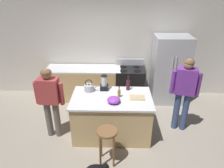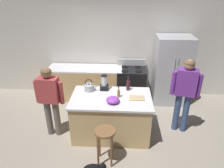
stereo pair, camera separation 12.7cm
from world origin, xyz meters
TOP-DOWN VIEW (x-y plane):
  - ground_plane at (0.00, 0.00)m, footprint 14.00×14.00m
  - back_wall at (0.00, 1.95)m, footprint 8.00×0.10m
  - kitchen_island at (0.00, 0.00)m, footprint 1.62×0.97m
  - back_counter_run at (-0.80, 1.55)m, footprint 2.00×0.64m
  - refrigerator at (1.49, 1.50)m, footprint 0.90×0.73m
  - stove_range at (0.45, 1.52)m, footprint 0.76×0.65m
  - person_by_island_left at (-1.23, -0.08)m, footprint 0.59×0.25m
  - person_by_sink_right at (1.50, 0.22)m, footprint 0.59×0.31m
  - bar_stool at (-0.06, -0.80)m, footprint 0.36×0.36m
  - blender_appliance at (-0.17, 0.33)m, footprint 0.17×0.17m
  - bottle_wine at (0.34, 0.34)m, footprint 0.08×0.08m
  - bottle_vinegar at (0.15, 0.02)m, footprint 0.06×0.06m
  - mixing_bowl at (0.04, -0.20)m, footprint 0.26×0.26m
  - tea_kettle at (-0.48, 0.26)m, footprint 0.28×0.20m
  - cutting_board at (0.51, -0.01)m, footprint 0.30×0.20m
  - chef_knife at (0.53, -0.01)m, footprint 0.22×0.08m

SIDE VIEW (x-z plane):
  - ground_plane at x=0.00m, z-range 0.00..0.00m
  - back_counter_run at x=-0.80m, z-range 0.00..0.91m
  - kitchen_island at x=0.00m, z-range 0.00..0.91m
  - stove_range at x=0.45m, z-range -0.08..1.01m
  - bar_stool at x=-0.06m, z-range 0.19..0.90m
  - refrigerator at x=1.49m, z-range 0.00..1.80m
  - cutting_board at x=0.51m, z-range 0.91..0.93m
  - chef_knife at x=0.53m, z-range 0.93..0.93m
  - person_by_island_left at x=-1.23m, z-range 0.16..1.70m
  - mixing_bowl at x=0.04m, z-range 0.91..1.02m
  - tea_kettle at x=-0.48m, z-range 0.85..1.12m
  - bottle_vinegar at x=0.15m, z-range 0.87..1.11m
  - person_by_sink_right at x=1.50m, z-range 0.18..1.83m
  - bottle_wine at x=0.34m, z-range 0.86..1.18m
  - blender_appliance at x=-0.17m, z-range 0.88..1.21m
  - back_wall at x=0.00m, z-range 0.00..2.70m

